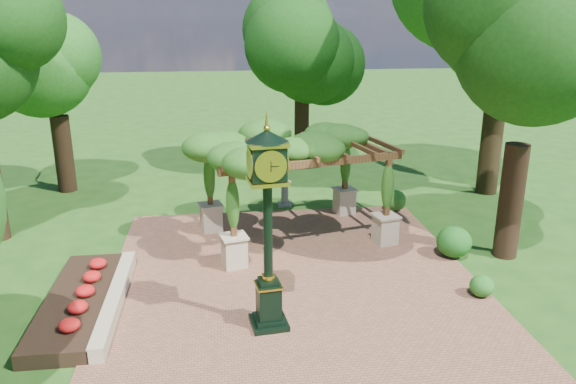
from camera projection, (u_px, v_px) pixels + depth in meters
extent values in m
plane|color=#1E4714|center=(300.00, 305.00, 14.13)|extent=(120.00, 120.00, 0.00)
cube|color=brown|center=(295.00, 286.00, 15.07)|extent=(10.00, 12.00, 0.04)
cube|color=#C6B793|center=(115.00, 299.00, 14.00)|extent=(0.35, 5.00, 0.40)
cube|color=red|center=(78.00, 302.00, 13.90)|extent=(1.50, 5.00, 0.36)
cube|color=black|center=(269.00, 323.00, 13.14)|extent=(0.92, 0.92, 0.12)
cube|color=black|center=(269.00, 301.00, 12.97)|extent=(0.58, 0.58, 0.94)
cube|color=gold|center=(269.00, 285.00, 12.84)|extent=(0.65, 0.65, 0.04)
cylinder|color=black|center=(268.00, 230.00, 12.43)|extent=(0.23, 0.23, 2.39)
cube|color=black|center=(267.00, 162.00, 11.95)|extent=(0.81, 0.81, 0.73)
cylinder|color=#F1E3CD|center=(271.00, 166.00, 11.61)|extent=(0.62, 0.10, 0.62)
cone|color=black|center=(267.00, 136.00, 11.78)|extent=(1.04, 1.04, 0.26)
sphere|color=gold|center=(267.00, 128.00, 11.73)|extent=(0.15, 0.15, 0.15)
cube|color=beige|center=(234.00, 252.00, 16.11)|extent=(0.77, 0.77, 0.89)
cube|color=brown|center=(233.00, 205.00, 15.68)|extent=(0.19, 0.19, 1.82)
cube|color=beige|center=(385.00, 230.00, 17.74)|extent=(0.77, 0.77, 0.89)
cube|color=brown|center=(388.00, 187.00, 17.31)|extent=(0.19, 0.19, 1.82)
cube|color=beige|center=(211.00, 218.00, 18.75)|extent=(0.77, 0.77, 0.89)
cube|color=brown|center=(209.00, 178.00, 18.32)|extent=(0.19, 0.19, 1.82)
cube|color=beige|center=(344.00, 201.00, 20.38)|extent=(0.77, 0.77, 0.89)
cube|color=brown|center=(346.00, 164.00, 19.95)|extent=(0.19, 0.19, 1.82)
cube|color=brown|center=(314.00, 163.00, 16.19)|extent=(5.60, 1.44, 0.22)
cube|color=brown|center=(280.00, 142.00, 18.83)|extent=(5.60, 1.44, 0.22)
ellipsoid|color=#255518|center=(296.00, 144.00, 17.43)|extent=(6.38, 4.76, 0.99)
cube|color=gray|center=(285.00, 204.00, 21.43)|extent=(0.53, 0.53, 0.10)
cylinder|color=gray|center=(285.00, 193.00, 21.30)|extent=(0.27, 0.27, 0.86)
cylinder|color=gray|center=(285.00, 182.00, 21.16)|extent=(0.51, 0.51, 0.05)
ellipsoid|color=#215E1B|center=(482.00, 286.00, 14.43)|extent=(0.63, 0.63, 0.56)
ellipsoid|color=#195217|center=(454.00, 242.00, 16.73)|extent=(1.15, 1.15, 0.93)
ellipsoid|color=#265919|center=(395.00, 200.00, 20.65)|extent=(1.10, 1.10, 0.78)
cylinder|color=black|center=(64.00, 154.00, 22.77)|extent=(0.74, 0.74, 3.12)
ellipsoid|color=#1F5718|center=(51.00, 52.00, 21.55)|extent=(4.12, 4.12, 4.92)
cylinder|color=black|center=(302.00, 134.00, 26.59)|extent=(0.68, 0.68, 3.09)
ellipsoid|color=#11380E|center=(302.00, 47.00, 25.37)|extent=(4.46, 4.46, 4.89)
cylinder|color=black|center=(491.00, 141.00, 22.36)|extent=(0.84, 0.84, 4.31)
cylinder|color=#321D14|center=(511.00, 201.00, 16.50)|extent=(0.70, 0.70, 3.46)
ellipsoid|color=#13370D|center=(531.00, 45.00, 15.14)|extent=(3.96, 3.96, 5.46)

